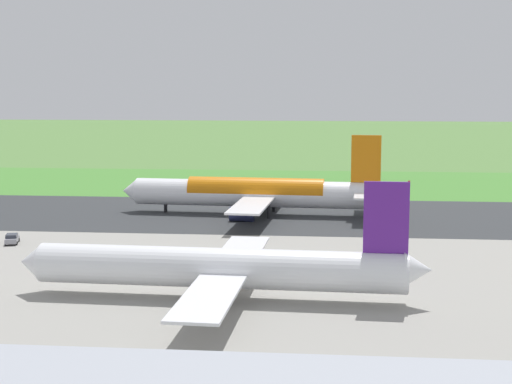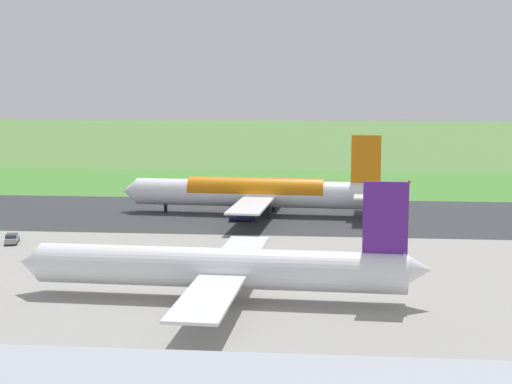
# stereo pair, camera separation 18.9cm
# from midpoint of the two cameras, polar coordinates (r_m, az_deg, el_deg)

# --- Properties ---
(ground_plane) EXTENTS (800.00, 800.00, 0.00)m
(ground_plane) POSITION_cam_midpoint_polar(r_m,az_deg,el_deg) (147.04, 4.77, -1.80)
(ground_plane) COLOR #547F3D
(runway_asphalt) EXTENTS (600.00, 41.56, 0.06)m
(runway_asphalt) POSITION_cam_midpoint_polar(r_m,az_deg,el_deg) (147.03, 4.77, -1.79)
(runway_asphalt) COLOR #2D3033
(runway_asphalt) RESTS_ON ground
(apron_concrete) EXTENTS (440.00, 110.00, 0.05)m
(apron_concrete) POSITION_cam_midpoint_polar(r_m,az_deg,el_deg) (89.44, 4.35, -8.23)
(apron_concrete) COLOR gray
(apron_concrete) RESTS_ON ground
(grass_verge_foreground) EXTENTS (600.00, 80.00, 0.04)m
(grass_verge_foreground) POSITION_cam_midpoint_polar(r_m,az_deg,el_deg) (184.60, 4.90, 0.21)
(grass_verge_foreground) COLOR #478534
(grass_verge_foreground) RESTS_ON ground
(airliner_main) EXTENTS (54.14, 44.29, 15.88)m
(airliner_main) POSITION_cam_midpoint_polar(r_m,az_deg,el_deg) (146.92, 0.18, -0.06)
(airliner_main) COLOR white
(airliner_main) RESTS_ON ground
(airliner_parked_mid) EXTENTS (49.17, 40.18, 14.36)m
(airliner_parked_mid) POSITION_cam_midpoint_polar(r_m,az_deg,el_deg) (89.04, -2.60, -5.69)
(airliner_parked_mid) COLOR white
(airliner_parked_mid) RESTS_ON ground
(service_car_followme) EXTENTS (2.87, 4.53, 1.62)m
(service_car_followme) POSITION_cam_midpoint_polar(r_m,az_deg,el_deg) (126.75, -17.92, -3.36)
(service_car_followme) COLOR gray
(service_car_followme) RESTS_ON ground
(no_stopping_sign) EXTENTS (0.60, 0.10, 2.52)m
(no_stopping_sign) POSITION_cam_midpoint_polar(r_m,az_deg,el_deg) (184.14, 11.52, 0.53)
(no_stopping_sign) COLOR slate
(no_stopping_sign) RESTS_ON ground
(traffic_cone_orange) EXTENTS (0.40, 0.40, 0.55)m
(traffic_cone_orange) POSITION_cam_midpoint_polar(r_m,az_deg,el_deg) (185.49, 9.25, 0.26)
(traffic_cone_orange) COLOR orange
(traffic_cone_orange) RESTS_ON ground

